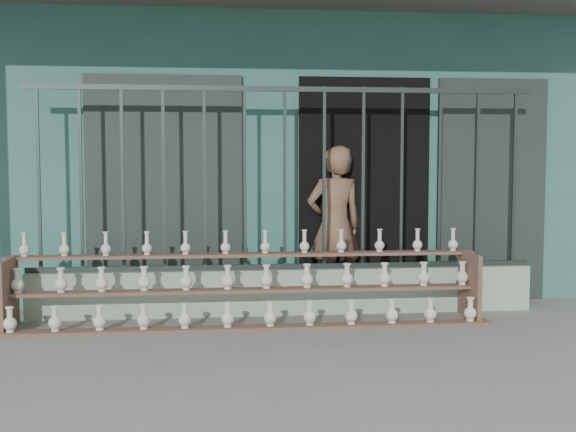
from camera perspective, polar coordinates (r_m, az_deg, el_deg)
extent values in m
plane|color=slate|center=(6.00, 1.04, -10.29)|extent=(60.00, 60.00, 0.00)
cube|color=#2F6457|center=(10.09, -2.01, 4.81)|extent=(7.00, 5.00, 3.20)
cube|color=black|center=(7.76, 5.97, 1.98)|extent=(1.40, 0.12, 2.40)
cube|color=black|center=(7.56, -9.72, 1.88)|extent=(1.60, 0.08, 2.40)
cube|color=black|center=(8.13, 15.73, 1.95)|extent=(1.20, 0.08, 2.40)
cube|color=#9BB39A|center=(7.21, -0.26, -5.97)|extent=(5.00, 0.20, 0.45)
cube|color=#283330|center=(7.25, -19.10, 2.79)|extent=(0.03, 0.03, 1.80)
cube|color=#283330|center=(7.17, -16.05, 2.84)|extent=(0.03, 0.03, 1.80)
cube|color=#283330|center=(7.11, -12.93, 2.89)|extent=(0.03, 0.03, 1.80)
cube|color=#283330|center=(7.08, -9.78, 2.93)|extent=(0.03, 0.03, 1.80)
cube|color=#283330|center=(7.06, -6.60, 2.96)|extent=(0.03, 0.03, 1.80)
cube|color=#283330|center=(7.07, -3.42, 2.99)|extent=(0.03, 0.03, 1.80)
cube|color=#283330|center=(7.10, -0.26, 3.00)|extent=(0.03, 0.03, 1.80)
cube|color=#283330|center=(7.15, 2.87, 3.00)|extent=(0.03, 0.03, 1.80)
cube|color=#283330|center=(7.22, 5.94, 3.00)|extent=(0.03, 0.03, 1.80)
cube|color=#283330|center=(7.31, 8.95, 2.99)|extent=(0.03, 0.03, 1.80)
cube|color=#283330|center=(7.43, 11.87, 2.97)|extent=(0.03, 0.03, 1.80)
cube|color=#283330|center=(7.56, 14.70, 2.94)|extent=(0.03, 0.03, 1.80)
cube|color=#283330|center=(7.70, 17.43, 2.91)|extent=(0.03, 0.03, 1.80)
cube|color=#283330|center=(7.13, -0.26, 10.00)|extent=(5.00, 0.04, 0.05)
cube|color=#283330|center=(7.17, -0.26, -4.00)|extent=(5.00, 0.04, 0.05)
cube|color=brown|center=(6.59, -3.13, -8.83)|extent=(4.50, 0.18, 0.03)
cube|color=brown|center=(6.78, -3.25, -5.88)|extent=(4.50, 0.18, 0.03)
cube|color=brown|center=(6.98, -3.37, -3.09)|extent=(4.50, 0.18, 0.03)
cube|color=brown|center=(7.01, -21.19, -5.78)|extent=(0.04, 0.55, 0.64)
cube|color=brown|center=(7.21, 14.15, -5.34)|extent=(0.04, 0.55, 0.64)
imported|color=brown|center=(7.57, 3.72, -0.80)|extent=(0.69, 0.53, 1.68)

